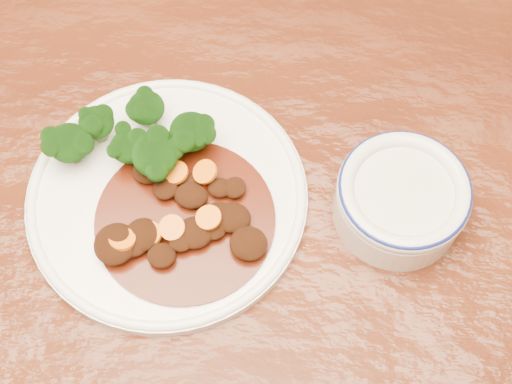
# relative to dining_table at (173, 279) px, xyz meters

# --- Properties ---
(dining_table) EXTENTS (1.60, 1.09, 0.75)m
(dining_table) POSITION_rel_dining_table_xyz_m (0.00, 0.00, 0.00)
(dining_table) COLOR #50210E
(dining_table) RESTS_ON ground
(dinner_plate) EXTENTS (0.28, 0.28, 0.02)m
(dinner_plate) POSITION_rel_dining_table_xyz_m (-0.01, 0.05, 0.09)
(dinner_plate) COLOR white
(dinner_plate) RESTS_ON dining_table
(broccoli_florets) EXTENTS (0.16, 0.09, 0.05)m
(broccoli_florets) POSITION_rel_dining_table_xyz_m (-0.05, 0.10, 0.12)
(broccoli_florets) COLOR #5D8947
(broccoli_florets) RESTS_ON dinner_plate
(mince_stew) EXTENTS (0.18, 0.18, 0.03)m
(mince_stew) POSITION_rel_dining_table_xyz_m (0.01, 0.02, 0.10)
(mince_stew) COLOR #4E1508
(mince_stew) RESTS_ON dinner_plate
(dip_bowl) EXTENTS (0.13, 0.13, 0.06)m
(dip_bowl) POSITION_rel_dining_table_xyz_m (0.22, 0.08, 0.11)
(dip_bowl) COLOR beige
(dip_bowl) RESTS_ON dining_table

